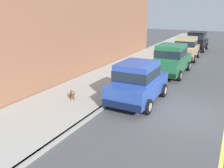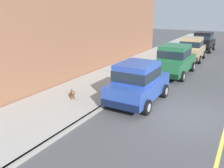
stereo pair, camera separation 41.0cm
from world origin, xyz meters
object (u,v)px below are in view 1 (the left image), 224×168
Objects in this scene: car_blue_hatchback at (138,82)px; car_green_sedan at (171,59)px; dog_brown at (72,94)px; car_tan_hatchback at (186,48)px; car_black_hatchback at (197,41)px.

car_blue_hatchback is 5.63m from car_green_sedan.
car_tan_hatchback is at bearing 77.91° from dog_brown.
dog_brown is (-2.62, -12.23, -0.55)m from car_tan_hatchback.
car_tan_hatchback and car_black_hatchback have the same top height.
car_blue_hatchback is at bearing -90.59° from car_green_sedan.
car_blue_hatchback is 10.80m from car_tan_hatchback.
car_blue_hatchback is 15.96m from car_black_hatchback.
car_green_sedan reaches higher than car_blue_hatchback.
dog_brown is at bearing -110.63° from car_green_sedan.
car_black_hatchback is at bearing 89.93° from car_green_sedan.
dog_brown is (-2.67, -17.39, -0.55)m from car_black_hatchback.
car_black_hatchback is 6.46× the size of dog_brown.
car_blue_hatchback is 0.99× the size of car_tan_hatchback.
car_tan_hatchback is 6.50× the size of dog_brown.
car_green_sedan is 1.20× the size of car_black_hatchback.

